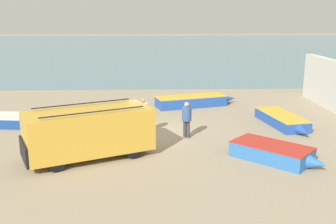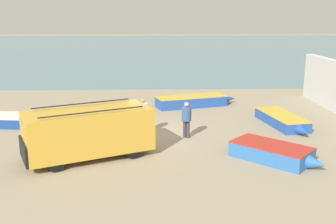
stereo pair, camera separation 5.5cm
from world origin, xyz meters
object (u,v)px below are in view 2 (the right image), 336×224
fisherman_0 (187,117)px  fisherman_1 (143,113)px  fishing_rowboat_1 (283,120)px  parked_van (88,131)px  fishing_rowboat_3 (274,153)px  fishing_rowboat_2 (194,101)px  fishing_rowboat_0 (6,120)px

fisherman_0 → fisherman_1: 2.20m
fishing_rowboat_1 → parked_van: bearing=-74.7°
fishing_rowboat_1 → fisherman_1: 7.59m
fishing_rowboat_3 → fisherman_0: size_ratio=2.01×
parked_van → fishing_rowboat_2: (5.28, 9.25, -0.80)m
parked_van → fisherman_0: parked_van is taller
parked_van → fishing_rowboat_0: parked_van is taller
parked_van → fishing_rowboat_2: 10.68m
fisherman_1 → fisherman_0: bearing=169.9°
fisherman_0 → fisherman_1: bearing=-78.3°
fishing_rowboat_0 → fisherman_0: bearing=171.6°
parked_van → fisherman_0: (4.26, 2.58, -0.08)m
fishing_rowboat_3 → fisherman_0: fisherman_0 is taller
fishing_rowboat_0 → fishing_rowboat_2: 11.32m
parked_van → fishing_rowboat_3: 7.66m
parked_van → fishing_rowboat_3: (7.59, -0.57, -0.81)m
parked_van → fishing_rowboat_3: bearing=150.9°
fishing_rowboat_2 → fisherman_0: size_ratio=3.15×
fishing_rowboat_3 → parked_van: bearing=-141.4°
parked_van → fishing_rowboat_2: parked_van is taller
fishing_rowboat_0 → fishing_rowboat_2: (10.53, 4.13, 0.06)m
fishing_rowboat_2 → parked_van: bearing=-136.1°
parked_van → fishing_rowboat_0: size_ratio=1.12×
fishing_rowboat_0 → fishing_rowboat_3: (12.85, -5.70, 0.05)m
fisherman_0 → fishing_rowboat_2: bearing=-159.6°
parked_van → fishing_rowboat_1: (9.60, 4.53, -0.85)m
fisherman_0 → fishing_rowboat_0: bearing=-75.9°
parked_van → fisherman_0: 4.99m
fishing_rowboat_0 → fisherman_1: 7.70m
fishing_rowboat_1 → fisherman_1: (-7.44, -1.29, 0.80)m
fishing_rowboat_2 → fishing_rowboat_1: bearing=-63.9°
fishing_rowboat_0 → fishing_rowboat_3: fishing_rowboat_3 is taller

